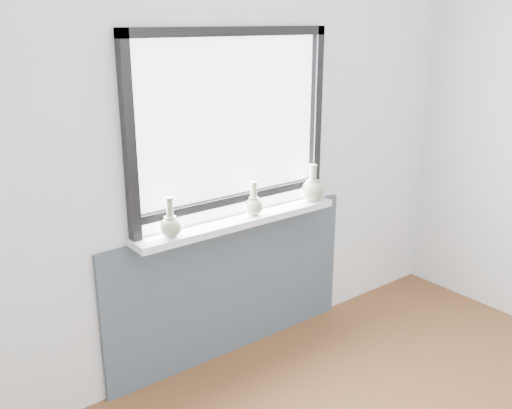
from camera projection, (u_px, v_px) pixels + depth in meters
back_wall at (228, 146)px, 3.23m from camera, size 3.60×0.02×2.60m
apron_panel at (233, 287)px, 3.47m from camera, size 1.70×0.03×0.86m
windowsill at (239, 221)px, 3.28m from camera, size 1.32×0.18×0.04m
window at (231, 122)px, 3.16m from camera, size 1.30×0.06×1.05m
vase_a at (171, 225)px, 2.97m from camera, size 0.12×0.12×0.22m
vase_b at (254, 204)px, 3.30m from camera, size 0.11×0.11×0.20m
vase_c at (312, 189)px, 3.56m from camera, size 0.14×0.14×0.23m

